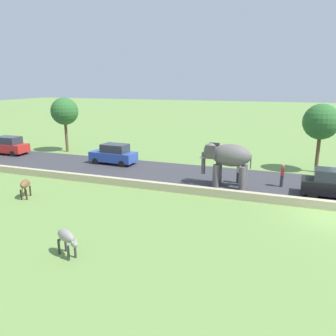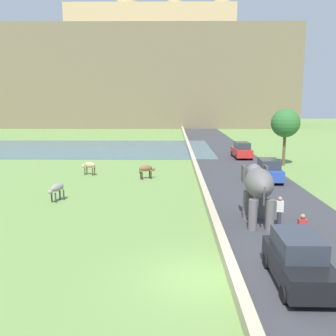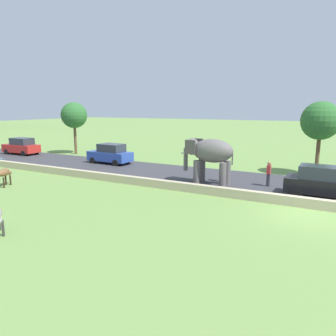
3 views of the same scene
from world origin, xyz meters
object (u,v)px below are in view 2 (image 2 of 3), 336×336
at_px(elephant, 258,186).
at_px(cow_grey, 57,188).
at_px(cow_brown, 146,169).
at_px(person_trailing, 302,231).
at_px(car_black, 298,260).
at_px(person_beside_elephant, 279,211).
at_px(car_blue, 268,170).
at_px(car_red, 242,150).
at_px(cow_tan, 89,165).

relative_size(elephant, cow_grey, 2.48).
relative_size(elephant, cow_brown, 2.49).
xyz_separation_m(person_trailing, cow_brown, (-7.63, 14.85, -0.04)).
bearing_deg(car_black, cow_grey, 136.67).
height_order(car_black, cow_brown, car_black).
distance_m(elephant, person_beside_elephant, 1.65).
relative_size(person_trailing, car_blue, 0.40).
bearing_deg(elephant, cow_grey, 159.56).
height_order(person_beside_elephant, car_red, car_red).
bearing_deg(car_red, car_blue, -90.02).
height_order(car_black, cow_grey, car_black).
bearing_deg(car_black, person_beside_elephant, 80.69).
relative_size(elephant, person_beside_elephant, 2.13).
bearing_deg(cow_grey, cow_brown, 52.91).
bearing_deg(cow_brown, car_blue, -5.07).
bearing_deg(car_black, car_blue, 79.59).
relative_size(cow_tan, cow_grey, 1.01).
bearing_deg(person_trailing, elephant, 108.02).
xyz_separation_m(elephant, cow_brown, (-6.48, 11.30, -1.20)).
bearing_deg(car_red, person_trailing, -94.42).
relative_size(person_beside_elephant, car_blue, 0.40).
xyz_separation_m(person_beside_elephant, person_trailing, (0.17, -2.92, 0.00)).
distance_m(elephant, person_trailing, 3.91).
relative_size(person_beside_elephant, car_red, 0.40).
xyz_separation_m(cow_brown, cow_grey, (-5.24, -6.93, 0.00)).
xyz_separation_m(car_blue, cow_tan, (-14.60, 2.41, -0.06)).
bearing_deg(car_black, car_red, 83.78).
distance_m(car_blue, cow_grey, 16.06).
height_order(car_blue, cow_brown, car_blue).
bearing_deg(car_blue, cow_brown, 174.93).
distance_m(person_trailing, car_blue, 14.14).
distance_m(person_trailing, cow_tan, 20.70).
distance_m(car_blue, cow_tan, 14.80).
bearing_deg(person_trailing, cow_tan, 127.56).
bearing_deg(cow_grey, elephant, -20.44).
xyz_separation_m(car_blue, cow_grey, (-14.86, -6.08, -0.06)).
xyz_separation_m(elephant, car_blue, (3.14, 10.45, -1.14)).
distance_m(person_beside_elephant, car_black, 6.14).
bearing_deg(cow_tan, person_trailing, -52.44).
height_order(cow_tan, cow_grey, same).
xyz_separation_m(elephant, cow_grey, (-11.72, 4.37, -1.20)).
bearing_deg(car_blue, elephant, -106.74).
xyz_separation_m(car_black, cow_grey, (-11.72, 11.05, -0.06)).
relative_size(car_red, cow_grey, 2.88).
distance_m(car_black, cow_tan, 22.65).
bearing_deg(cow_tan, car_blue, -9.38).
bearing_deg(person_trailing, car_blue, 81.92).
height_order(elephant, person_beside_elephant, elephant).
relative_size(car_blue, cow_tan, 2.89).
distance_m(car_black, cow_grey, 16.11).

